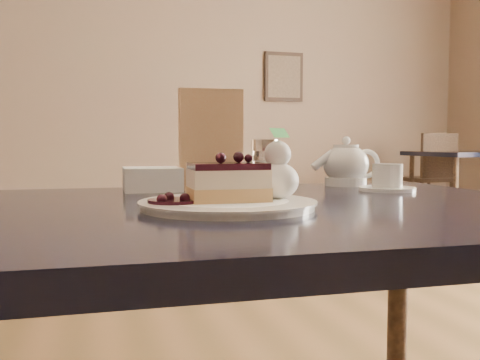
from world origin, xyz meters
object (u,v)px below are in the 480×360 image
object	(u,v)px
dessert_plate	(228,205)
cheesecake_slice	(228,182)
tea_set	(353,168)
bg_table_far_right	(470,225)
main_table	(221,252)

from	to	relation	value
dessert_plate	cheesecake_slice	distance (m)	0.04
tea_set	bg_table_far_right	xyz separation A→B (m)	(2.90, 3.12, -0.72)
main_table	dessert_plate	size ratio (longest dim) A/B	4.51
main_table	tea_set	size ratio (longest dim) A/B	4.57
main_table	tea_set	bearing A→B (deg)	36.90
main_table	tea_set	world-z (taller)	tea_set
main_table	dessert_plate	world-z (taller)	dessert_plate
dessert_plate	bg_table_far_right	size ratio (longest dim) A/B	0.14
main_table	cheesecake_slice	size ratio (longest dim) A/B	9.99
dessert_plate	tea_set	bearing A→B (deg)	40.19
tea_set	bg_table_far_right	size ratio (longest dim) A/B	0.14
dessert_plate	cheesecake_slice	size ratio (longest dim) A/B	2.22
bg_table_far_right	cheesecake_slice	bearing A→B (deg)	-135.69
cheesecake_slice	tea_set	size ratio (longest dim) A/B	0.46
dessert_plate	cheesecake_slice	world-z (taller)	cheesecake_slice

